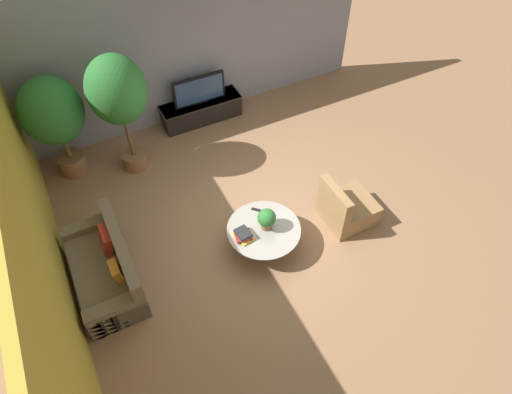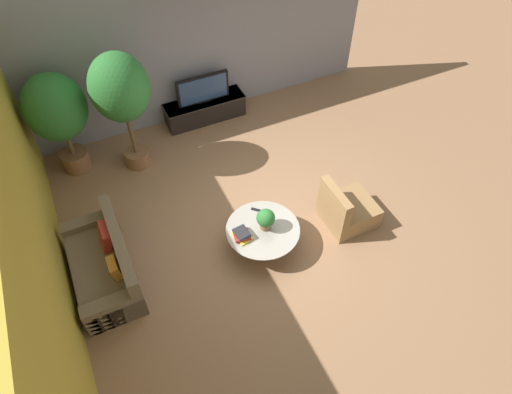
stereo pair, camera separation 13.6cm
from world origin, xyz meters
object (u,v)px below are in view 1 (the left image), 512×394
Objects in this scene: coffee_table at (264,233)px; potted_plant_tabletop at (267,219)px; couch_by_wall at (107,269)px; television at (199,90)px; armchair_wicker at (346,208)px; potted_palm_tall at (53,115)px; media_console at (201,110)px; potted_palm_corner at (117,94)px.

coffee_table is 3.11× the size of potted_plant_tabletop.
coffee_table is at bearing 78.86° from couch_by_wall.
couch_by_wall is 4.69× the size of potted_plant_tabletop.
armchair_wicker is (1.14, -3.56, -0.47)m from television.
armchair_wicker is 5.11m from potted_palm_tall.
media_console is at bearing 7.09° from potted_palm_tall.
media_console is at bearing 90.00° from television.
television is 3.46m from coffee_table.
armchair_wicker is 2.30× the size of potted_plant_tabletop.
armchair_wicker reaches higher than potted_plant_tabletop.
couch_by_wall is at bearing 169.40° from potted_plant_tabletop.
potted_palm_corner reaches higher than media_console.
potted_palm_tall reaches higher than coffee_table.
potted_palm_corner is 3.17m from potted_plant_tabletop.
media_console is 0.50m from television.
potted_plant_tabletop is (-0.28, -3.40, -0.11)m from television.
potted_palm_corner reaches higher than coffee_table.
armchair_wicker is 4.19m from potted_palm_corner.
potted_plant_tabletop is at bearing -63.35° from potted_palm_corner.
coffee_table is 3.28m from potted_palm_corner.
armchair_wicker is (1.47, -0.14, -0.02)m from coffee_table.
media_console is 0.84× the size of potted_palm_tall.
television reaches higher than armchair_wicker.
coffee_table is 1.35× the size of armchair_wicker.
potted_plant_tabletop is (1.35, -2.69, -1.00)m from potted_palm_corner.
armchair_wicker is 0.37× the size of potted_palm_corner.
potted_palm_tall is 3.96m from potted_plant_tabletop.
media_console is 0.95× the size of couch_by_wall.
potted_plant_tabletop is at bearing -51.94° from potted_palm_tall.
coffee_table is 0.50× the size of potted_palm_corner.
couch_by_wall is at bearing -115.96° from potted_palm_corner.
television is 1.98m from potted_palm_corner.
television is at bearing 137.38° from couch_by_wall.
potted_palm_tall reaches higher than media_console.
potted_palm_tall reaches higher than armchair_wicker.
couch_by_wall is 2.82m from potted_palm_corner.
potted_palm_corner is at bearing 154.04° from couch_by_wall.
potted_palm_tall is at bearing 49.87° from armchair_wicker.
media_console is at bearing 23.83° from potted_palm_corner.
potted_palm_corner is (-1.63, -0.72, 1.38)m from media_console.
coffee_table is 4.01m from potted_palm_tall.
television is at bearing 85.34° from potted_plant_tabletop.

